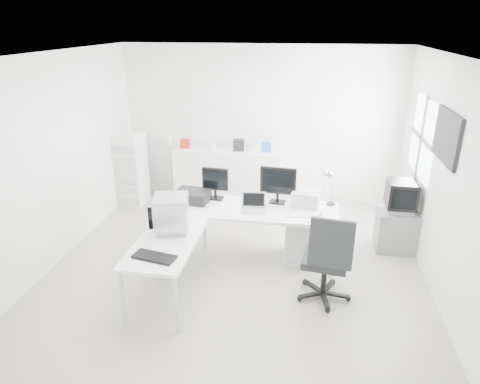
% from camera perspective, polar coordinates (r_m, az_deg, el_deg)
% --- Properties ---
extents(floor, '(5.00, 5.00, 0.01)m').
position_cam_1_polar(floor, '(6.07, -0.31, -9.50)').
color(floor, silver).
rests_on(floor, ground).
extents(ceiling, '(5.00, 5.00, 0.01)m').
position_cam_1_polar(ceiling, '(5.19, -0.38, 17.91)').
color(ceiling, white).
rests_on(ceiling, back_wall).
extents(back_wall, '(5.00, 0.02, 2.80)m').
position_cam_1_polar(back_wall, '(7.85, 2.75, 8.92)').
color(back_wall, white).
rests_on(back_wall, floor).
extents(left_wall, '(0.02, 5.00, 2.80)m').
position_cam_1_polar(left_wall, '(6.37, -23.18, 4.04)').
color(left_wall, white).
rests_on(left_wall, floor).
extents(right_wall, '(0.02, 5.00, 2.80)m').
position_cam_1_polar(right_wall, '(5.64, 25.58, 1.49)').
color(right_wall, white).
rests_on(right_wall, floor).
extents(window, '(0.02, 1.20, 1.10)m').
position_cam_1_polar(window, '(6.69, 23.11, 6.65)').
color(window, white).
rests_on(window, right_wall).
extents(wall_picture, '(0.04, 0.90, 0.60)m').
position_cam_1_polar(wall_picture, '(5.59, 25.86, 6.67)').
color(wall_picture, black).
rests_on(wall_picture, right_wall).
extents(main_desk, '(2.40, 0.80, 0.75)m').
position_cam_1_polar(main_desk, '(6.08, 1.39, -5.38)').
color(main_desk, silver).
rests_on(main_desk, floor).
extents(side_desk, '(0.70, 1.40, 0.75)m').
position_cam_1_polar(side_desk, '(5.33, -9.55, -9.99)').
color(side_desk, silver).
rests_on(side_desk, floor).
extents(drawer_pedestal, '(0.40, 0.50, 0.60)m').
position_cam_1_polar(drawer_pedestal, '(6.12, 7.99, -6.22)').
color(drawer_pedestal, silver).
rests_on(drawer_pedestal, floor).
extents(inkjet_printer, '(0.48, 0.39, 0.16)m').
position_cam_1_polar(inkjet_printer, '(6.14, -6.32, -0.54)').
color(inkjet_printer, black).
rests_on(inkjet_printer, main_desk).
extents(lcd_monitor_small, '(0.40, 0.25, 0.48)m').
position_cam_1_polar(lcd_monitor_small, '(6.15, -3.32, 1.19)').
color(lcd_monitor_small, black).
rests_on(lcd_monitor_small, main_desk).
extents(lcd_monitor_large, '(0.53, 0.25, 0.53)m').
position_cam_1_polar(lcd_monitor_large, '(6.01, 5.08, 0.90)').
color(lcd_monitor_large, black).
rests_on(lcd_monitor_large, main_desk).
extents(laptop, '(0.32, 0.33, 0.20)m').
position_cam_1_polar(laptop, '(5.78, 1.78, -1.67)').
color(laptop, '#B7B7BA').
rests_on(laptop, main_desk).
extents(white_keyboard, '(0.42, 0.18, 0.02)m').
position_cam_1_polar(white_keyboard, '(5.73, 7.66, -3.08)').
color(white_keyboard, silver).
rests_on(white_keyboard, main_desk).
extents(white_mouse, '(0.07, 0.07, 0.07)m').
position_cam_1_polar(white_mouse, '(5.77, 10.67, -2.83)').
color(white_mouse, silver).
rests_on(white_mouse, main_desk).
extents(laser_printer, '(0.42, 0.37, 0.21)m').
position_cam_1_polar(laser_printer, '(6.03, 8.79, -0.83)').
color(laser_printer, '#AFAFAF').
rests_on(laser_printer, main_desk).
extents(desk_lamp, '(0.18, 0.18, 0.45)m').
position_cam_1_polar(desk_lamp, '(6.07, 12.17, 0.29)').
color(desk_lamp, silver).
rests_on(desk_lamp, main_desk).
extents(crt_monitor, '(0.48, 0.48, 0.46)m').
position_cam_1_polar(crt_monitor, '(5.25, -9.11, -2.93)').
color(crt_monitor, '#B7B7BA').
rests_on(crt_monitor, side_desk).
extents(black_keyboard, '(0.51, 0.28, 0.03)m').
position_cam_1_polar(black_keyboard, '(4.81, -11.35, -8.47)').
color(black_keyboard, black).
rests_on(black_keyboard, side_desk).
extents(office_chair, '(0.76, 0.76, 1.16)m').
position_cam_1_polar(office_chair, '(5.21, 11.37, -8.27)').
color(office_chair, '#292B2E').
rests_on(office_chair, floor).
extents(tv_cabinet, '(0.56, 0.46, 0.61)m').
position_cam_1_polar(tv_cabinet, '(6.68, 20.07, -4.85)').
color(tv_cabinet, slate).
rests_on(tv_cabinet, floor).
extents(crt_tv, '(0.50, 0.48, 0.45)m').
position_cam_1_polar(crt_tv, '(6.47, 20.67, -0.65)').
color(crt_tv, black).
rests_on(crt_tv, tv_cabinet).
extents(sideboard, '(1.96, 0.49, 0.98)m').
position_cam_1_polar(sideboard, '(7.94, -1.60, 2.26)').
color(sideboard, silver).
rests_on(sideboard, floor).
extents(clutter_box_a, '(0.17, 0.16, 0.16)m').
position_cam_1_polar(clutter_box_a, '(7.96, -7.35, 6.43)').
color(clutter_box_a, '#AE1A18').
rests_on(clutter_box_a, sideboard).
extents(clutter_box_b, '(0.16, 0.15, 0.13)m').
position_cam_1_polar(clutter_box_b, '(7.84, -3.81, 6.19)').
color(clutter_box_b, silver).
rests_on(clutter_box_b, sideboard).
extents(clutter_box_c, '(0.22, 0.20, 0.19)m').
position_cam_1_polar(clutter_box_c, '(7.73, -0.18, 6.29)').
color(clutter_box_c, black).
rests_on(clutter_box_c, sideboard).
extents(clutter_box_d, '(0.19, 0.17, 0.16)m').
position_cam_1_polar(clutter_box_d, '(7.67, 3.52, 5.99)').
color(clutter_box_d, blue).
rests_on(clutter_box_d, sideboard).
extents(clutter_bottle, '(0.07, 0.07, 0.22)m').
position_cam_1_polar(clutter_bottle, '(8.08, -9.34, 6.77)').
color(clutter_bottle, silver).
rests_on(clutter_bottle, sideboard).
extents(filing_cabinet, '(0.45, 0.53, 1.28)m').
position_cam_1_polar(filing_cabinet, '(8.06, -14.25, 2.99)').
color(filing_cabinet, silver).
rests_on(filing_cabinet, floor).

